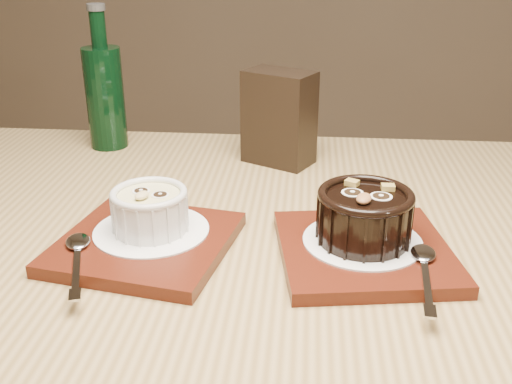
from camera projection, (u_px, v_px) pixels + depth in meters
The scene contains 11 objects.
table at pixel (235, 313), 0.71m from camera, with size 1.24×0.86×0.75m.
tray_left at pixel (146, 243), 0.67m from camera, with size 0.18×0.18×0.01m, color #4E190D.
doily_left at pixel (152, 230), 0.68m from camera, with size 0.13×0.13×0.00m, color white.
ramekin_white at pixel (150, 208), 0.66m from camera, with size 0.09×0.09×0.05m.
spoon_left at pixel (77, 257), 0.61m from camera, with size 0.03×0.13×0.01m, color silver, non-canonical shape.
tray_right at pixel (364, 251), 0.65m from camera, with size 0.18×0.18×0.01m, color #4E190D.
doily_right at pixel (362, 241), 0.65m from camera, with size 0.13×0.13×0.00m, color white.
ramekin_dark at pixel (365, 214), 0.64m from camera, with size 0.10×0.10×0.06m.
spoon_right at pixel (425, 270), 0.59m from camera, with size 0.03×0.13×0.01m, color silver, non-canonical shape.
condiment_stand at pixel (279, 118), 0.89m from camera, with size 0.10×0.06×0.14m, color black.
green_bottle at pixel (105, 94), 0.95m from camera, with size 0.06×0.06×0.23m.
Camera 1 is at (-0.02, -0.30, 1.08)m, focal length 42.00 mm.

